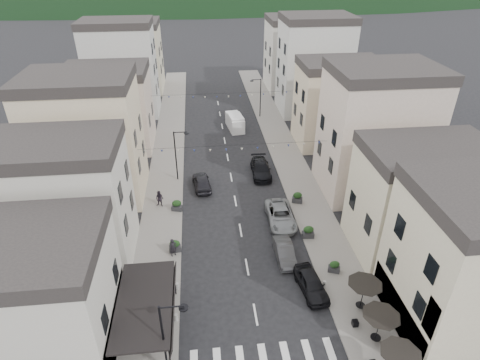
{
  "coord_description": "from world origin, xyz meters",
  "views": [
    {
      "loc": [
        -3.29,
        -13.86,
        23.33
      ],
      "look_at": [
        0.32,
        19.37,
        3.5
      ],
      "focal_mm": 30.0,
      "sensor_mm": 36.0,
      "label": 1
    }
  ],
  "objects_px": {
    "parked_car_d": "(261,169)",
    "pedestrian_a": "(173,248)",
    "parked_car_a": "(311,284)",
    "pedestrian_b": "(160,199)",
    "parked_car_e": "(202,182)",
    "parked_car_b": "(285,252)",
    "parked_car_c": "(280,216)",
    "delivery_van": "(235,122)"
  },
  "relations": [
    {
      "from": "parked_car_b",
      "to": "pedestrian_b",
      "type": "xyz_separation_m",
      "value": [
        -11.04,
        8.99,
        0.33
      ]
    },
    {
      "from": "parked_car_a",
      "to": "pedestrian_a",
      "type": "xyz_separation_m",
      "value": [
        -10.71,
        5.15,
        0.24
      ]
    },
    {
      "from": "parked_car_a",
      "to": "parked_car_e",
      "type": "distance_m",
      "value": 18.05
    },
    {
      "from": "parked_car_c",
      "to": "pedestrian_a",
      "type": "height_order",
      "value": "pedestrian_a"
    },
    {
      "from": "parked_car_d",
      "to": "pedestrian_a",
      "type": "xyz_separation_m",
      "value": [
        -9.6,
        -13.2,
        0.22
      ]
    },
    {
      "from": "parked_car_a",
      "to": "parked_car_b",
      "type": "xyz_separation_m",
      "value": [
        -1.29,
        3.89,
        -0.06
      ]
    },
    {
      "from": "parked_car_a",
      "to": "parked_car_c",
      "type": "xyz_separation_m",
      "value": [
        -0.64,
        9.04,
        0.03
      ]
    },
    {
      "from": "pedestrian_b",
      "to": "parked_car_c",
      "type": "bearing_deg",
      "value": 1.51
    },
    {
      "from": "pedestrian_a",
      "to": "delivery_van",
      "type": "bearing_deg",
      "value": 44.63
    },
    {
      "from": "parked_car_d",
      "to": "parked_car_e",
      "type": "height_order",
      "value": "parked_car_d"
    },
    {
      "from": "parked_car_c",
      "to": "pedestrian_a",
      "type": "relative_size",
      "value": 3.19
    },
    {
      "from": "parked_car_c",
      "to": "pedestrian_b",
      "type": "xyz_separation_m",
      "value": [
        -11.69,
        3.84,
        0.24
      ]
    },
    {
      "from": "parked_car_c",
      "to": "pedestrian_b",
      "type": "height_order",
      "value": "pedestrian_b"
    },
    {
      "from": "pedestrian_a",
      "to": "pedestrian_b",
      "type": "bearing_deg",
      "value": 72.9
    },
    {
      "from": "pedestrian_b",
      "to": "delivery_van",
      "type": "bearing_deg",
      "value": 83.15
    },
    {
      "from": "parked_car_d",
      "to": "pedestrian_b",
      "type": "relative_size",
      "value": 2.98
    },
    {
      "from": "parked_car_d",
      "to": "pedestrian_b",
      "type": "bearing_deg",
      "value": -152.53
    },
    {
      "from": "parked_car_d",
      "to": "pedestrian_a",
      "type": "height_order",
      "value": "pedestrian_a"
    },
    {
      "from": "parked_car_a",
      "to": "parked_car_d",
      "type": "xyz_separation_m",
      "value": [
        -1.11,
        18.35,
        0.03
      ]
    },
    {
      "from": "parked_car_b",
      "to": "parked_car_c",
      "type": "relative_size",
      "value": 0.75
    },
    {
      "from": "parked_car_b",
      "to": "delivery_van",
      "type": "relative_size",
      "value": 0.83
    },
    {
      "from": "parked_car_a",
      "to": "parked_car_d",
      "type": "relative_size",
      "value": 0.82
    },
    {
      "from": "parked_car_b",
      "to": "pedestrian_b",
      "type": "distance_m",
      "value": 14.25
    },
    {
      "from": "parked_car_c",
      "to": "parked_car_d",
      "type": "xyz_separation_m",
      "value": [
        -0.47,
        9.31,
        0.0
      ]
    },
    {
      "from": "delivery_van",
      "to": "pedestrian_b",
      "type": "distance_m",
      "value": 21.35
    },
    {
      "from": "parked_car_b",
      "to": "delivery_van",
      "type": "height_order",
      "value": "delivery_van"
    },
    {
      "from": "parked_car_a",
      "to": "parked_car_c",
      "type": "relative_size",
      "value": 0.79
    },
    {
      "from": "parked_car_a",
      "to": "pedestrian_b",
      "type": "distance_m",
      "value": 17.83
    },
    {
      "from": "parked_car_e",
      "to": "pedestrian_a",
      "type": "relative_size",
      "value": 2.56
    },
    {
      "from": "parked_car_d",
      "to": "parked_car_b",
      "type": "bearing_deg",
      "value": -89.22
    },
    {
      "from": "parked_car_a",
      "to": "delivery_van",
      "type": "height_order",
      "value": "delivery_van"
    },
    {
      "from": "parked_car_e",
      "to": "pedestrian_b",
      "type": "xyz_separation_m",
      "value": [
        -4.33,
        -3.3,
        0.25
      ]
    },
    {
      "from": "parked_car_c",
      "to": "parked_car_d",
      "type": "bearing_deg",
      "value": 93.31
    },
    {
      "from": "parked_car_d",
      "to": "pedestrian_a",
      "type": "distance_m",
      "value": 16.33
    },
    {
      "from": "pedestrian_b",
      "to": "parked_car_a",
      "type": "bearing_deg",
      "value": -26.55
    },
    {
      "from": "parked_car_e",
      "to": "pedestrian_a",
      "type": "height_order",
      "value": "pedestrian_a"
    },
    {
      "from": "parked_car_b",
      "to": "pedestrian_a",
      "type": "height_order",
      "value": "pedestrian_a"
    },
    {
      "from": "parked_car_b",
      "to": "parked_car_c",
      "type": "height_order",
      "value": "parked_car_c"
    },
    {
      "from": "delivery_van",
      "to": "parked_car_b",
      "type": "bearing_deg",
      "value": -94.69
    },
    {
      "from": "parked_car_e",
      "to": "pedestrian_b",
      "type": "relative_size",
      "value": 2.5
    },
    {
      "from": "parked_car_d",
      "to": "parked_car_a",
      "type": "bearing_deg",
      "value": -85.06
    },
    {
      "from": "parked_car_b",
      "to": "parked_car_d",
      "type": "xyz_separation_m",
      "value": [
        0.17,
        14.46,
        0.09
      ]
    }
  ]
}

